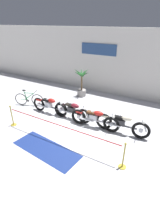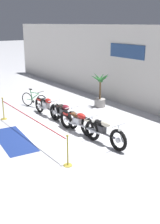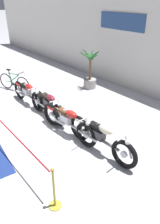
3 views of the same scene
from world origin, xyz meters
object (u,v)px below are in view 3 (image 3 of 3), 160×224
Objects in this scene: motorcycle_red_2 at (68,122)px; stanchion_mid_left at (54,194)px; motorcycle_red_0 at (28,93)px; bicycle at (14,82)px; motorcycle_cream_3 at (100,137)px; motorcycle_maroon_1 at (49,105)px; potted_palm_left_of_row at (90,71)px.

motorcycle_red_2 is 2.67m from stanchion_mid_left.
motorcycle_red_0 is 1.75m from bicycle.
motorcycle_cream_3 is 5.72m from bicycle.
potted_palm_left_of_row reaches higher than motorcycle_maroon_1.
motorcycle_red_0 is at bearing -94.04° from potted_palm_left_of_row.
motorcycle_cream_3 is at bearing 1.75° from motorcycle_red_0.
motorcycle_red_2 is 1.27m from motorcycle_cream_3.
stanchion_mid_left is (3.31, -1.96, -0.12)m from motorcycle_maroon_1.
motorcycle_red_2 is 0.99× the size of motorcycle_cream_3.
bicycle is 3.51m from potted_palm_left_of_row.
motorcycle_red_2 is at bearing -51.39° from potted_palm_left_of_row.
motorcycle_cream_3 is 1.31× the size of potted_palm_left_of_row.
motorcycle_red_0 is at bearing 158.52° from stanchion_mid_left.
motorcycle_cream_3 reaches higher than motorcycle_red_0.
motorcycle_red_2 is at bearing -1.21° from motorcycle_red_0.
motorcycle_cream_3 is (3.99, 0.12, 0.00)m from motorcycle_red_0.
motorcycle_cream_3 is at bearing 0.35° from motorcycle_maroon_1.
stanchion_mid_left is (0.72, -1.97, -0.13)m from motorcycle_cream_3.
potted_palm_left_of_row is at bearing 85.96° from motorcycle_red_0.
bicycle is (-3.12, 0.10, -0.09)m from motorcycle_maroon_1.
motorcycle_red_0 is 1.40m from motorcycle_maroon_1.
potted_palm_left_of_row is at bearing 111.46° from motorcycle_maroon_1.
motorcycle_maroon_1 is at bearing 149.42° from stanchion_mid_left.
motorcycle_red_2 is 1.49× the size of bicycle.
motorcycle_red_0 is 2.73m from motorcycle_red_2.
motorcycle_maroon_1 is 3.13m from bicycle.
stanchion_mid_left is (4.70, -1.85, -0.13)m from motorcycle_red_0.
potted_palm_left_of_row reaches higher than stanchion_mid_left.
motorcycle_red_2 is (1.34, -0.16, -0.01)m from motorcycle_maroon_1.
stanchion_mid_left reaches higher than motorcycle_red_0.
potted_palm_left_of_row is at bearing 141.77° from motorcycle_cream_3.
motorcycle_red_0 is 1.38× the size of bicycle.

